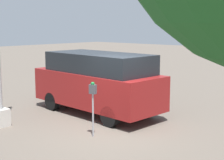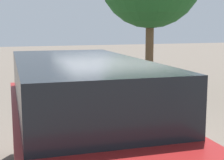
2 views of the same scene
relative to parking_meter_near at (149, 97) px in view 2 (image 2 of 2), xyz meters
The scene contains 3 objects.
ground_plane 1.32m from the parking_meter_near, 94.79° to the right, with size 80.00×80.00×0.00m, color #60564C.
parking_meter_near is the anchor object (origin of this frame).
parked_van 2.60m from the parking_meter_near, 48.30° to the right, with size 5.02×2.17×2.16m.
Camera 2 is at (6.51, -2.52, 2.64)m, focal length 55.00 mm.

